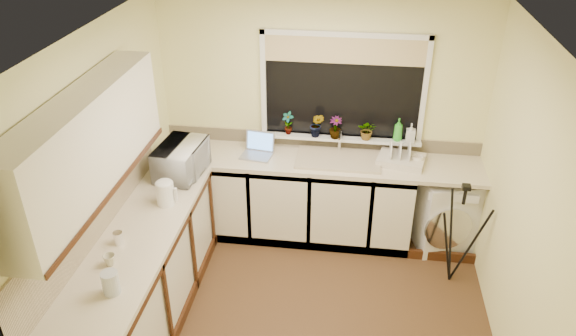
{
  "coord_description": "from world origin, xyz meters",
  "views": [
    {
      "loc": [
        0.34,
        -3.5,
        3.47
      ],
      "look_at": [
        -0.21,
        0.55,
        1.15
      ],
      "focal_mm": 33.96,
      "sensor_mm": 36.0,
      "label": 1
    }
  ],
  "objects": [
    {
      "name": "worktop_back",
      "position": [
        0.0,
        1.2,
        0.88
      ],
      "size": [
        3.2,
        0.6,
        0.04
      ],
      "primitive_type": "cube",
      "color": "beige",
      "rests_on": "base_cabinet_back"
    },
    {
      "name": "plant_b",
      "position": [
        -0.03,
        1.4,
        1.18
      ],
      "size": [
        0.16,
        0.14,
        0.25
      ],
      "primitive_type": "imported",
      "rotation": [
        0.0,
        0.0,
        -0.25
      ],
      "color": "#999999",
      "rests_on": "windowsill"
    },
    {
      "name": "ceiling",
      "position": [
        0.0,
        0.0,
        2.45
      ],
      "size": [
        3.2,
        3.2,
        0.0
      ],
      "primitive_type": "plane",
      "rotation": [
        3.14,
        0.0,
        0.0
      ],
      "color": "white",
      "rests_on": "ground"
    },
    {
      "name": "washing_machine",
      "position": [
        1.3,
        1.22,
        0.4
      ],
      "size": [
        0.68,
        0.66,
        0.79
      ],
      "primitive_type": "cube",
      "rotation": [
        0.0,
        0.0,
        0.26
      ],
      "color": "white",
      "rests_on": "floor"
    },
    {
      "name": "steel_jar",
      "position": [
        -1.4,
        -0.35,
        0.95
      ],
      "size": [
        0.07,
        0.07,
        0.1
      ],
      "primitive_type": "cylinder",
      "color": "white",
      "rests_on": "worktop_left"
    },
    {
      "name": "base_cabinet_left",
      "position": [
        -1.3,
        -0.3,
        0.43
      ],
      "size": [
        0.54,
        2.4,
        0.86
      ],
      "primitive_type": "cube",
      "color": "silver",
      "rests_on": "floor"
    },
    {
      "name": "windowsill",
      "position": [
        0.2,
        1.43,
        1.04
      ],
      "size": [
        1.6,
        0.14,
        0.03
      ],
      "primitive_type": "cube",
      "color": "white",
      "rests_on": "wall_back"
    },
    {
      "name": "upper_cabinet",
      "position": [
        -1.44,
        -0.45,
        1.8
      ],
      "size": [
        0.28,
        1.9,
        0.7
      ],
      "primitive_type": "cube",
      "color": "silver",
      "rests_on": "wall_left"
    },
    {
      "name": "floor",
      "position": [
        0.0,
        0.0,
        0.0
      ],
      "size": [
        3.2,
        3.2,
        0.0
      ],
      "primitive_type": "plane",
      "color": "#4F331F",
      "rests_on": "ground"
    },
    {
      "name": "splashback_left",
      "position": [
        -1.59,
        -0.3,
        1.12
      ],
      "size": [
        0.02,
        2.4,
        0.45
      ],
      "primitive_type": "cube",
      "color": "beige",
      "rests_on": "wall_left"
    },
    {
      "name": "splashback_back",
      "position": [
        0.0,
        1.49,
        0.97
      ],
      "size": [
        3.2,
        0.02,
        0.14
      ],
      "primitive_type": "cube",
      "color": "beige",
      "rests_on": "wall_back"
    },
    {
      "name": "window_blind",
      "position": [
        0.2,
        1.46,
        1.92
      ],
      "size": [
        1.5,
        0.02,
        0.25
      ],
      "primitive_type": "cube",
      "color": "tan",
      "rests_on": "wall_back"
    },
    {
      "name": "plant_d",
      "position": [
        0.47,
        1.41,
        1.15
      ],
      "size": [
        0.19,
        0.17,
        0.2
      ],
      "primitive_type": "imported",
      "rotation": [
        0.0,
        0.0,
        -0.1
      ],
      "color": "#999999",
      "rests_on": "windowsill"
    },
    {
      "name": "glass_jug",
      "position": [
        -1.22,
        -0.88,
        0.99
      ],
      "size": [
        0.12,
        0.12,
        0.17
      ],
      "primitive_type": "cylinder",
      "color": "#B6BCC1",
      "rests_on": "worktop_left"
    },
    {
      "name": "faucet",
      "position": [
        0.2,
        1.38,
        1.02
      ],
      "size": [
        0.03,
        0.03,
        0.24
      ],
      "primitive_type": "cylinder",
      "color": "silver",
      "rests_on": "worktop_back"
    },
    {
      "name": "window_glass",
      "position": [
        0.2,
        1.49,
        1.55
      ],
      "size": [
        1.5,
        0.02,
        1.0
      ],
      "primitive_type": "cube",
      "color": "black",
      "rests_on": "wall_back"
    },
    {
      "name": "wall_left",
      "position": [
        -1.6,
        0.0,
        1.23
      ],
      "size": [
        0.0,
        3.0,
        3.0
      ],
      "primitive_type": "plane",
      "rotation": [
        1.57,
        0.0,
        1.57
      ],
      "color": "#F2EDA1",
      "rests_on": "ground"
    },
    {
      "name": "wall_back",
      "position": [
        0.0,
        1.5,
        1.23
      ],
      "size": [
        3.2,
        0.0,
        3.2
      ],
      "primitive_type": "plane",
      "rotation": [
        1.57,
        0.0,
        0.0
      ],
      "color": "#F2EDA1",
      "rests_on": "ground"
    },
    {
      "name": "sink",
      "position": [
        0.2,
        1.2,
        0.91
      ],
      "size": [
        0.82,
        0.46,
        0.03
      ],
      "primitive_type": "cube",
      "color": "tan",
      "rests_on": "worktop_back"
    },
    {
      "name": "kettle",
      "position": [
        -1.22,
        0.23,
        1.0
      ],
      "size": [
        0.15,
        0.15,
        0.2
      ],
      "primitive_type": "cylinder",
      "color": "white",
      "rests_on": "worktop_left"
    },
    {
      "name": "wall_right",
      "position": [
        1.6,
        0.0,
        1.23
      ],
      "size": [
        0.0,
        3.0,
        3.0
      ],
      "primitive_type": "plane",
      "rotation": [
        1.57,
        0.0,
        -1.57
      ],
      "color": "#F2EDA1",
      "rests_on": "ground"
    },
    {
      "name": "laptop",
      "position": [
        -0.6,
        1.23,
        0.96
      ],
      "size": [
        0.33,
        0.3,
        0.22
      ],
      "rotation": [
        0.0,
        0.0,
        -0.15
      ],
      "color": "#94939A",
      "rests_on": "worktop_back"
    },
    {
      "name": "microwave",
      "position": [
        -1.23,
        0.74,
        1.05
      ],
      "size": [
        0.43,
        0.58,
        0.3
      ],
      "primitive_type": "imported",
      "rotation": [
        0.0,
        0.0,
        1.47
      ],
      "color": "silver",
      "rests_on": "worktop_left"
    },
    {
      "name": "base_cabinet_back",
      "position": [
        -0.33,
        1.2,
        0.43
      ],
      "size": [
        2.55,
        0.6,
        0.86
      ],
      "primitive_type": "cube",
      "color": "silver",
      "rests_on": "floor"
    },
    {
      "name": "soap_bottle_clear",
      "position": [
        0.89,
        1.4,
        1.15
      ],
      "size": [
        0.09,
        0.09,
        0.19
      ],
      "primitive_type": "imported",
      "rotation": [
        0.0,
        0.0,
        -0.06
      ],
      "color": "#999999",
      "rests_on": "windowsill"
    },
    {
      "name": "soap_bottle_green",
      "position": [
        0.77,
        1.42,
        1.17
      ],
      "size": [
        0.1,
        0.11,
        0.23
      ],
      "primitive_type": "imported",
      "rotation": [
        0.0,
        0.0,
        -0.2
      ],
      "color": "green",
      "rests_on": "windowsill"
    },
    {
      "name": "plant_c",
      "position": [
        0.15,
        1.4,
        1.16
      ],
      "size": [
        0.14,
        0.14,
        0.22
      ],
      "primitive_type": "imported",
      "rotation": [
        0.0,
        0.0,
        0.09
      ],
      "color": "#999999",
      "rests_on": "windowsill"
    },
    {
      "name": "dish_rack",
      "position": [
        0.81,
        1.23,
        0.93
      ],
      "size": [
        0.5,
        0.41,
        0.07
      ],
      "primitive_type": "cube",
      "rotation": [
        0.0,
        0.0,
        -0.21
      ],
      "color": "beige",
      "rests_on": "worktop_back"
    },
    {
      "name": "tripod",
      "position": [
        1.32,
        0.64,
        0.52
      ],
      "size": [
        0.62,
        0.62,
        1.05
      ],
      "primitive_type": null,
      "rotation": [
        0.0,
        0.0,
        -0.28
      ],
      "color": "black",
      "rests_on": "floor"
    },
    {
      "name": "cup_back",
      "position": [
        0.96,
        1.22,
        0.95
      ],
      "size": [
        0.15,
        0.15,
        0.1
      ],
      "primitive_type": "imported",
      "rotation": [
        0.0,
        0.0,
        0.24
      ],
      "color": "white",
      "rests_on": "worktop_back"
    },
    {
      "name": "cup_left",
      "position": [
        -1.36,
        -0.6,
        0.94
      ],
      "size": [
        0.12,
        0.12,
        0.08
      ],
      "primitive_type": "imported",
      "rotation": [
        0.0,
        0.0,
        -0.41
      ],
      "color": "beige",
      "rests_on": "worktop_left"
    },
    {
      "name": "worktop_left",
      "position": [
        -1.3,
        -0.3,
        0.88
      ],
      "size": [
        0.6,
        2.4,
        0.04
      ],
      "primitive_type": "cube",
      "color": "beige",
      "rests_on": "base_cabinet_left"
    },
    {
      "name": "plant_a",
      "position": [
        -0.33,
        1.42,
        1.17
      ],
      "size": [
        0.15,
        0.13,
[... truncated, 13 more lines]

